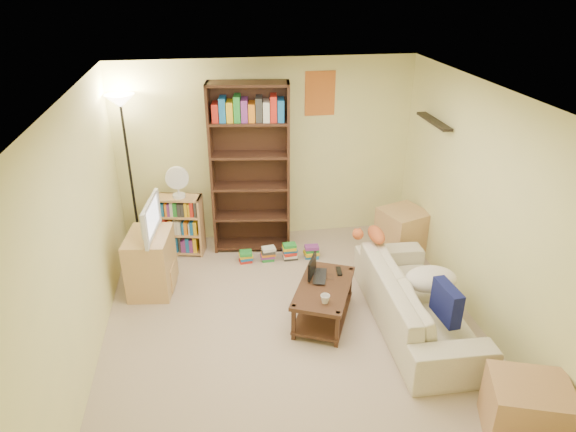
{
  "coord_description": "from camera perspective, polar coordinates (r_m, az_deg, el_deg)",
  "views": [
    {
      "loc": [
        -0.75,
        -4.39,
        3.5
      ],
      "look_at": [
        0.04,
        0.62,
        1.05
      ],
      "focal_mm": 32.0,
      "sensor_mm": 36.0,
      "label": 1
    }
  ],
  "objects": [
    {
      "name": "laptop_screen",
      "position": [
        5.66,
        2.71,
        -5.6
      ],
      "size": [
        0.14,
        0.3,
        0.21
      ],
      "primitive_type": "cube",
      "rotation": [
        0.0,
        0.0,
        -0.42
      ],
      "color": "white",
      "rests_on": "laptop"
    },
    {
      "name": "laptop",
      "position": [
        5.7,
        4.06,
        -6.77
      ],
      "size": [
        0.45,
        0.4,
        0.03
      ],
      "primitive_type": "imported",
      "rotation": [
        0.0,
        0.0,
        1.29
      ],
      "color": "black",
      "rests_on": "coffee_table"
    },
    {
      "name": "sofa",
      "position": [
        5.72,
        14.09,
        -9.05
      ],
      "size": [
        2.13,
        0.9,
        0.61
      ],
      "primitive_type": "imported",
      "rotation": [
        0.0,
        0.0,
        1.55
      ],
      "color": "beige",
      "rests_on": "ground"
    },
    {
      "name": "desk_fan",
      "position": [
        6.69,
        -12.19,
        3.81
      ],
      "size": [
        0.29,
        0.17,
        0.43
      ],
      "color": "white",
      "rests_on": "short_bookshelf"
    },
    {
      "name": "tabby_cat",
      "position": [
        6.08,
        9.43,
        -2.05
      ],
      "size": [
        0.48,
        0.18,
        0.17
      ],
      "color": "#C7572A",
      "rests_on": "sofa"
    },
    {
      "name": "navy_pillow",
      "position": [
        5.26,
        17.21,
        -9.15
      ],
      "size": [
        0.15,
        0.41,
        0.36
      ],
      "primitive_type": "cube",
      "rotation": [
        0.0,
        0.0,
        1.65
      ],
      "color": "#12164E",
      "rests_on": "sofa"
    },
    {
      "name": "mug",
      "position": [
        5.29,
        4.15,
        -9.18
      ],
      "size": [
        0.1,
        0.1,
        0.09
      ],
      "primitive_type": "imported",
      "rotation": [
        0.0,
        0.0,
        0.01
      ],
      "color": "silver",
      "rests_on": "coffee_table"
    },
    {
      "name": "book_stacks",
      "position": [
        6.82,
        -0.87,
        -4.16
      ],
      "size": [
        1.06,
        0.16,
        0.23
      ],
      "color": "red",
      "rests_on": "ground"
    },
    {
      "name": "side_table",
      "position": [
        7.06,
        12.6,
        -1.73
      ],
      "size": [
        0.7,
        0.7,
        0.62
      ],
      "primitive_type": "cube",
      "rotation": [
        0.0,
        0.0,
        0.34
      ],
      "color": "tan",
      "rests_on": "ground"
    },
    {
      "name": "tall_bookshelf",
      "position": [
        6.69,
        -4.22,
        5.58
      ],
      "size": [
        1.06,
        0.47,
        2.27
      ],
      "rotation": [
        0.0,
        0.0,
        -0.13
      ],
      "color": "#3C2317",
      "rests_on": "ground"
    },
    {
      "name": "tv_stand",
      "position": [
        6.31,
        -14.99,
        -4.99
      ],
      "size": [
        0.56,
        0.73,
        0.73
      ],
      "primitive_type": "cube",
      "rotation": [
        0.0,
        0.0,
        -0.13
      ],
      "color": "tan",
      "rests_on": "ground"
    },
    {
      "name": "short_bookshelf",
      "position": [
        7.0,
        -12.07,
        -1.0
      ],
      "size": [
        0.68,
        0.38,
        0.83
      ],
      "rotation": [
        0.0,
        0.0,
        -0.21
      ],
      "color": "tan",
      "rests_on": "ground"
    },
    {
      "name": "cream_blanket",
      "position": [
        5.69,
        15.58,
        -6.77
      ],
      "size": [
        0.57,
        0.4,
        0.24
      ],
      "primitive_type": "ellipsoid",
      "color": "silver",
      "rests_on": "sofa"
    },
    {
      "name": "end_cabinet",
      "position": [
        4.87,
        24.98,
        -18.92
      ],
      "size": [
        0.76,
        0.69,
        0.52
      ],
      "primitive_type": "cube",
      "rotation": [
        0.0,
        0.0,
        -0.33
      ],
      "color": "tan",
      "rests_on": "ground"
    },
    {
      "name": "tv_remote",
      "position": [
        5.82,
        5.68,
        -6.13
      ],
      "size": [
        0.07,
        0.18,
        0.02
      ],
      "primitive_type": "cube",
      "rotation": [
        0.0,
        0.0,
        -0.12
      ],
      "color": "black",
      "rests_on": "coffee_table"
    },
    {
      "name": "coffee_table",
      "position": [
        5.65,
        3.97,
        -9.04
      ],
      "size": [
        0.88,
        1.1,
        0.43
      ],
      "rotation": [
        0.0,
        0.0,
        -0.42
      ],
      "color": "#402218",
      "rests_on": "ground"
    },
    {
      "name": "television",
      "position": [
        6.05,
        -15.61,
        -0.26
      ],
      "size": [
        0.78,
        0.29,
        0.43
      ],
      "primitive_type": "imported",
      "rotation": [
        0.0,
        0.0,
        1.45
      ],
      "color": "black",
      "rests_on": "tv_stand"
    },
    {
      "name": "room",
      "position": [
        4.84,
        0.74,
        2.94
      ],
      "size": [
        4.5,
        4.54,
        2.52
      ],
      "color": "tan",
      "rests_on": "ground"
    },
    {
      "name": "floor_lamp",
      "position": [
        6.76,
        -17.77,
        9.17
      ],
      "size": [
        0.36,
        0.36,
        2.14
      ],
      "color": "black",
      "rests_on": "ground"
    }
  ]
}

